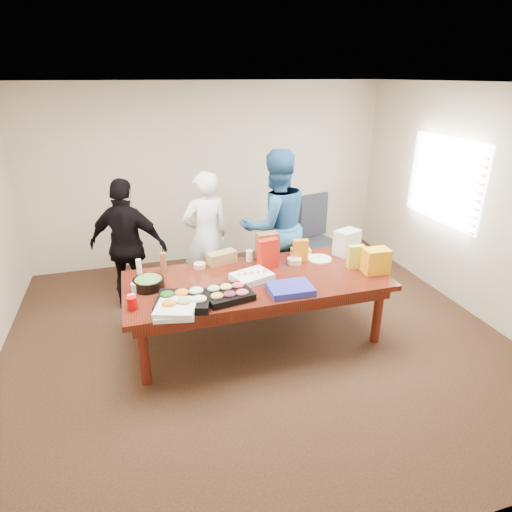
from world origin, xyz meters
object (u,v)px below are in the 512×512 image
object	(u,v)px
conference_table	(257,309)
person_center	(206,237)
sheet_cake	(252,277)
salad_bowl	(149,283)
office_chair	(318,241)
person_right	(275,226)

from	to	relation	value
conference_table	person_center	size ratio (longest dim) A/B	1.65
conference_table	sheet_cake	distance (m)	0.41
salad_bowl	office_chair	bearing A→B (deg)	26.04
office_chair	person_center	xyz separation A→B (m)	(-1.64, -0.13, 0.28)
office_chair	salad_bowl	size ratio (longest dim) A/B	3.58
office_chair	person_right	world-z (taller)	person_right
person_right	salad_bowl	distance (m)	1.88
office_chair	person_center	distance (m)	1.67
person_right	sheet_cake	bearing A→B (deg)	52.36
office_chair	person_right	distance (m)	0.93
person_right	sheet_cake	world-z (taller)	person_right
person_center	person_right	xyz separation A→B (m)	(0.87, -0.19, 0.13)
conference_table	sheet_cake	bearing A→B (deg)	-164.44
sheet_cake	salad_bowl	size ratio (longest dim) A/B	1.25
person_center	person_right	size ratio (longest dim) A/B	0.87
salad_bowl	sheet_cake	bearing A→B (deg)	-5.92
conference_table	sheet_cake	world-z (taller)	sheet_cake
person_right	salad_bowl	xyz separation A→B (m)	(-1.66, -0.86, -0.18)
conference_table	salad_bowl	distance (m)	1.21
person_right	conference_table	bearing A→B (deg)	54.58
sheet_cake	salad_bowl	xyz separation A→B (m)	(-1.07, 0.11, 0.02)
conference_table	office_chair	world-z (taller)	office_chair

